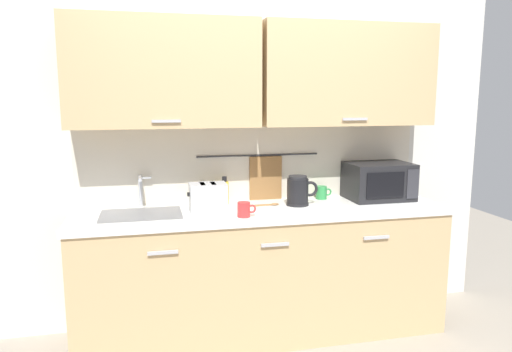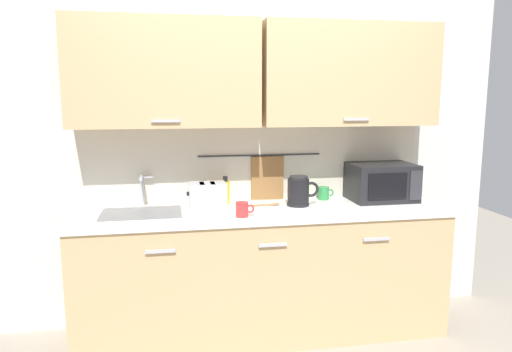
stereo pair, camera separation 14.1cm
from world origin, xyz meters
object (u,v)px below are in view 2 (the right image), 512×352
microwave (382,182)px  electric_kettle (299,191)px  mug_near_sink (242,209)px  wooden_spoon (265,205)px  dish_soap_bottle (225,192)px  toaster (207,197)px  mug_by_kettle (324,193)px

microwave → electric_kettle: 0.65m
mug_near_sink → wooden_spoon: 0.34m
dish_soap_bottle → toaster: 0.26m
electric_kettle → dish_soap_bottle: (-0.50, 0.15, -0.01)m
electric_kettle → toaster: (-0.64, -0.06, -0.01)m
mug_near_sink → wooden_spoon: mug_near_sink is taller
mug_near_sink → mug_by_kettle: (0.67, 0.40, 0.00)m
microwave → mug_by_kettle: (-0.41, 0.09, -0.09)m
electric_kettle → toaster: electric_kettle is taller
dish_soap_bottle → toaster: bearing=-124.3°
electric_kettle → dish_soap_bottle: 0.52m
dish_soap_bottle → mug_by_kettle: bearing=0.3°
mug_near_sink → wooden_spoon: bearing=53.6°
mug_near_sink → microwave: bearing=15.9°
dish_soap_bottle → mug_by_kettle: size_ratio=1.63×
dish_soap_bottle → mug_near_sink: bearing=-81.4°
microwave → dish_soap_bottle: (-1.14, 0.09, -0.05)m
electric_kettle → toaster: size_ratio=0.89×
microwave → electric_kettle: microwave is taller
dish_soap_bottle → wooden_spoon: (0.26, -0.12, -0.08)m
mug_by_kettle → dish_soap_bottle: bearing=-179.7°
mug_near_sink → toaster: toaster is taller
mug_by_kettle → wooden_spoon: size_ratio=0.43×
microwave → electric_kettle: bearing=-174.3°
dish_soap_bottle → toaster: size_ratio=0.77×
microwave → mug_near_sink: microwave is taller
mug_by_kettle → electric_kettle: bearing=-146.1°
microwave → toaster: (-1.28, -0.12, -0.04)m
toaster → mug_by_kettle: (0.88, 0.22, -0.05)m
electric_kettle → mug_near_sink: 0.50m
toaster → dish_soap_bottle: bearing=55.7°
toaster → mug_near_sink: bearing=-42.3°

